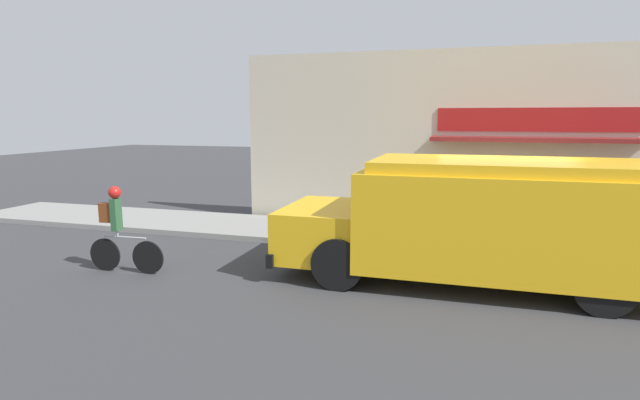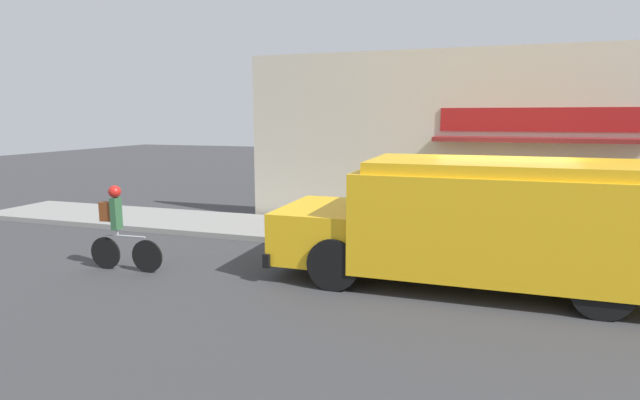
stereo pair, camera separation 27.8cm
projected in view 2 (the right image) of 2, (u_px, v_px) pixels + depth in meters
The scene contains 6 objects.
ground_plane at pixel (498, 262), 9.94m from camera, with size 70.00×70.00×0.00m, color #38383A.
sidewalk at pixel (497, 244), 11.07m from camera, with size 28.00×2.44×0.13m.
storefront at pixel (503, 142), 12.06m from camera, with size 13.12×1.13×4.52m.
school_bus at pixel (482, 220), 8.46m from camera, with size 6.45×2.87×2.15m.
cyclist at pixel (119, 228), 9.29m from camera, with size 1.51×0.23×1.62m.
trash_bin at pixel (588, 225), 10.91m from camera, with size 0.45×0.45×0.78m.
Camera 2 is at (-0.40, -10.23, 2.85)m, focal length 28.00 mm.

